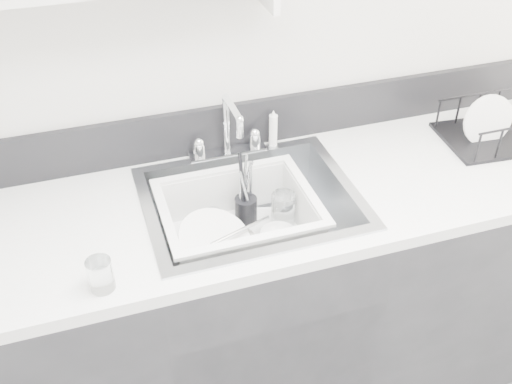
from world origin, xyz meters
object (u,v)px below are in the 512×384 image
object	(u,v)px
sink	(251,222)
dish_rack	(498,123)
wash_tub	(239,223)
counter_run	(252,304)

from	to	relation	value
sink	dish_rack	bearing A→B (deg)	4.06
sink	dish_rack	distance (m)	0.92
wash_tub	dish_rack	distance (m)	0.96
wash_tub	sink	bearing A→B (deg)	14.82
counter_run	wash_tub	world-z (taller)	wash_tub
counter_run	sink	size ratio (longest dim) A/B	5.00
counter_run	sink	world-z (taller)	sink
wash_tub	dish_rack	world-z (taller)	dish_rack
counter_run	sink	bearing A→B (deg)	0.00
sink	wash_tub	bearing A→B (deg)	-165.18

